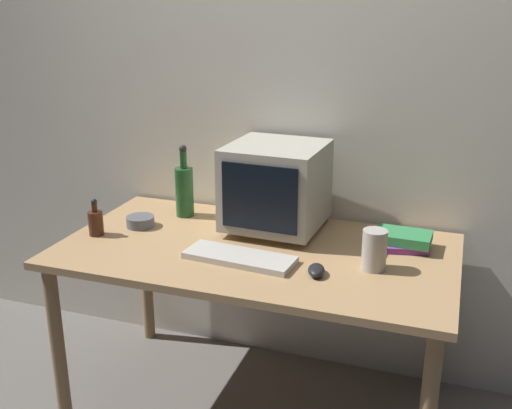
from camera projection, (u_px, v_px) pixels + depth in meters
name	position (u px, v px, depth m)	size (l,w,h in m)	color
ground_plane	(256.00, 406.00, 2.64)	(6.00, 6.00, 0.00)	slate
back_wall	(292.00, 101.00, 2.66)	(4.00, 0.08, 2.50)	silver
desk	(256.00, 267.00, 2.42)	(1.55, 0.84, 0.75)	tan
crt_monitor	(276.00, 186.00, 2.51)	(0.40, 0.40, 0.37)	#B2AD9E
keyboard	(240.00, 257.00, 2.27)	(0.42, 0.15, 0.02)	beige
computer_mouse	(316.00, 270.00, 2.15)	(0.06, 0.10, 0.04)	black
bottle_tall	(184.00, 190.00, 2.71)	(0.08, 0.08, 0.33)	#1E4C23
bottle_short	(96.00, 222.00, 2.50)	(0.06, 0.06, 0.16)	#472314
book_stack	(404.00, 240.00, 2.38)	(0.22, 0.17, 0.06)	#843893
cd_spindle	(140.00, 221.00, 2.61)	(0.12, 0.12, 0.04)	#595B66
metal_canister	(374.00, 250.00, 2.18)	(0.09, 0.09, 0.15)	#B7B2A8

